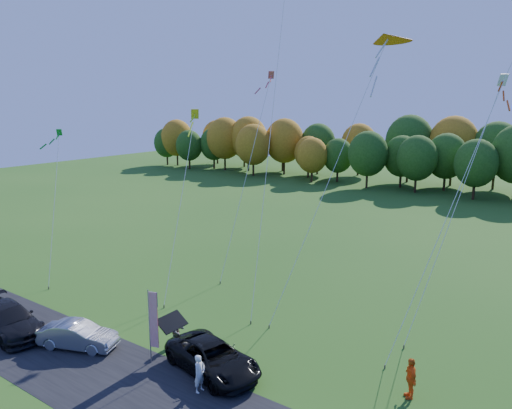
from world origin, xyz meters
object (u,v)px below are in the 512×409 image
Objects in this scene: black_suv at (213,358)px; silver_sedan at (78,335)px; person_east at (411,378)px; feather_flag at (153,319)px.

black_suv reaches higher than silver_sedan.
person_east is 0.48× the size of feather_flag.
feather_flag is at bearing -97.18° from silver_sedan.
black_suv is 3.57m from feather_flag.
silver_sedan is 17.12m from person_east.
black_suv is 1.29× the size of silver_sedan.
silver_sedan is 1.08× the size of feather_flag.
feather_flag is at bearing 123.37° from black_suv.
person_east is 12.51m from feather_flag.
black_suv is 9.26m from person_east.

